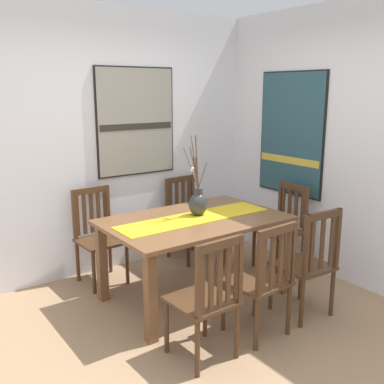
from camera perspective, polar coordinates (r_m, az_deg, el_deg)
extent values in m
cube|color=#A37F5B|center=(3.57, 2.29, -19.07)|extent=(6.40, 6.40, 0.03)
cube|color=silver|center=(4.66, -11.90, 6.22)|extent=(6.40, 0.12, 2.70)
cube|color=silver|center=(4.46, 21.73, 5.28)|extent=(0.12, 6.40, 2.70)
cube|color=brown|center=(3.99, 0.35, -3.63)|extent=(1.60, 1.02, 0.03)
cube|color=brown|center=(3.42, -5.33, -13.42)|extent=(0.08, 0.08, 0.72)
cube|color=brown|center=(4.27, 11.75, -8.12)|extent=(0.08, 0.08, 0.72)
cube|color=brown|center=(4.12, -11.50, -8.88)|extent=(0.08, 0.08, 0.72)
cube|color=brown|center=(4.85, 4.25, -5.27)|extent=(0.08, 0.08, 0.72)
cube|color=gold|center=(3.98, 0.35, -3.35)|extent=(1.48, 0.36, 0.01)
ellipsoid|color=#333338|center=(4.04, 0.80, -1.60)|extent=(0.18, 0.15, 0.21)
cylinder|color=#333338|center=(4.01, 0.80, 0.09)|extent=(0.08, 0.08, 0.06)
cylinder|color=brown|center=(3.92, 0.46, 2.41)|extent=(0.11, 0.07, 0.30)
cylinder|color=brown|center=(3.98, 0.34, 3.85)|extent=(0.04, 0.07, 0.47)
cylinder|color=brown|center=(3.92, 0.63, 2.47)|extent=(0.09, 0.08, 0.31)
cylinder|color=brown|center=(3.93, 1.35, 2.12)|extent=(0.01, 0.14, 0.26)
cylinder|color=brown|center=(3.93, 0.29, 3.10)|extent=(0.12, 0.03, 0.39)
cylinder|color=brown|center=(3.92, 0.63, 3.82)|extent=(0.08, 0.07, 0.49)
cylinder|color=brown|center=(4.03, -0.15, 3.10)|extent=(0.04, 0.19, 0.35)
sphere|color=silver|center=(3.96, 0.12, 2.91)|extent=(0.05, 0.05, 0.05)
cube|color=#4C301C|center=(3.22, 1.25, -13.76)|extent=(0.43, 0.43, 0.03)
cylinder|color=#4C301C|center=(3.36, -3.29, -16.85)|extent=(0.04, 0.04, 0.42)
cylinder|color=#4C301C|center=(3.55, 1.69, -15.09)|extent=(0.04, 0.04, 0.42)
cylinder|color=#4C301C|center=(3.11, 0.69, -19.49)|extent=(0.04, 0.04, 0.42)
cylinder|color=#4C301C|center=(3.31, 5.81, -17.36)|extent=(0.04, 0.04, 0.42)
cube|color=#4C301C|center=(2.88, 0.84, -11.52)|extent=(0.04, 0.04, 0.49)
cube|color=#4C301C|center=(3.09, 6.15, -9.77)|extent=(0.04, 0.04, 0.49)
cube|color=#4C301C|center=(2.90, 3.66, -6.73)|extent=(0.38, 0.04, 0.06)
cube|color=#4C301C|center=(2.90, 1.28, -11.65)|extent=(0.04, 0.02, 0.40)
cube|color=#4C301C|center=(2.94, 2.46, -11.27)|extent=(0.04, 0.02, 0.40)
cube|color=#4C301C|center=(2.99, 3.60, -10.89)|extent=(0.04, 0.02, 0.40)
cube|color=#4C301C|center=(3.03, 4.70, -10.52)|extent=(0.04, 0.02, 0.40)
cube|color=#4C301C|center=(3.08, 5.76, -10.15)|extent=(0.04, 0.02, 0.40)
cube|color=#4C301C|center=(3.54, 8.31, -11.34)|extent=(0.43, 0.43, 0.03)
cylinder|color=#4C301C|center=(3.64, 4.05, -14.39)|extent=(0.04, 0.04, 0.42)
cylinder|color=#4C301C|center=(3.86, 8.13, -12.77)|extent=(0.04, 0.04, 0.42)
cylinder|color=#4C301C|center=(3.41, 8.26, -16.48)|extent=(0.04, 0.04, 0.42)
cylinder|color=#4C301C|center=(3.65, 12.32, -14.56)|extent=(0.04, 0.04, 0.42)
cube|color=#4C301C|center=(3.20, 8.67, -9.11)|extent=(0.04, 0.04, 0.48)
cube|color=#4C301C|center=(3.45, 12.83, -7.60)|extent=(0.04, 0.04, 0.48)
cube|color=#4C301C|center=(3.25, 10.99, -4.85)|extent=(0.38, 0.05, 0.06)
cube|color=#4C301C|center=(3.23, 9.19, -9.17)|extent=(0.04, 0.02, 0.39)
cube|color=#4C301C|center=(3.30, 10.29, -8.77)|extent=(0.04, 0.02, 0.39)
cube|color=#4C301C|center=(3.36, 11.34, -8.38)|extent=(0.04, 0.02, 0.39)
cube|color=#4C301C|center=(3.43, 12.35, -8.00)|extent=(0.04, 0.02, 0.39)
cube|color=#4C301C|center=(4.46, -11.56, -6.23)|extent=(0.44, 0.44, 0.03)
cylinder|color=#4C301C|center=(4.47, -8.29, -9.09)|extent=(0.04, 0.04, 0.42)
cylinder|color=#4C301C|center=(4.31, -12.49, -10.09)|extent=(0.04, 0.04, 0.42)
cylinder|color=#4C301C|center=(4.76, -10.48, -7.75)|extent=(0.04, 0.04, 0.42)
cylinder|color=#4C301C|center=(4.62, -14.47, -8.62)|extent=(0.04, 0.04, 0.42)
cube|color=#4C301C|center=(4.62, -10.78, -2.13)|extent=(0.04, 0.04, 0.50)
cube|color=#4C301C|center=(4.48, -14.87, -2.84)|extent=(0.04, 0.04, 0.50)
cube|color=#4C301C|center=(4.50, -12.93, 0.20)|extent=(0.38, 0.05, 0.06)
cube|color=#4C301C|center=(4.62, -11.08, -2.36)|extent=(0.04, 0.02, 0.41)
cube|color=#4C301C|center=(4.58, -11.93, -2.51)|extent=(0.04, 0.02, 0.41)
cube|color=#4C301C|center=(4.55, -12.78, -2.66)|extent=(0.04, 0.02, 0.41)
cube|color=#4C301C|center=(4.52, -13.65, -2.81)|extent=(0.04, 0.02, 0.41)
cube|color=#4C301C|center=(4.49, -14.53, -2.97)|extent=(0.04, 0.02, 0.41)
cube|color=#4C301C|center=(4.76, 11.10, -4.99)|extent=(0.43, 0.43, 0.03)
cylinder|color=#4C301C|center=(4.59, 10.98, -8.58)|extent=(0.04, 0.04, 0.42)
cylinder|color=#4C301C|center=(4.83, 7.94, -7.34)|extent=(0.04, 0.04, 0.42)
cylinder|color=#4C301C|center=(4.84, 14.02, -7.59)|extent=(0.04, 0.04, 0.42)
cylinder|color=#4C301C|center=(5.07, 10.99, -6.48)|extent=(0.04, 0.04, 0.42)
cube|color=#4C301C|center=(4.70, 14.42, -2.21)|extent=(0.04, 0.04, 0.47)
cube|color=#4C301C|center=(4.94, 11.30, -1.32)|extent=(0.04, 0.04, 0.47)
cube|color=#4C301C|center=(4.77, 12.95, 0.63)|extent=(0.04, 0.38, 0.06)
cube|color=#4C301C|center=(4.73, 14.02, -2.27)|extent=(0.02, 0.04, 0.38)
cube|color=#4C301C|center=(4.79, 13.21, -2.04)|extent=(0.02, 0.04, 0.38)
cube|color=#4C301C|center=(4.85, 12.42, -1.81)|extent=(0.02, 0.04, 0.38)
cube|color=#4C301C|center=(4.91, 11.65, -1.59)|extent=(0.02, 0.04, 0.38)
cube|color=#4C301C|center=(4.99, -0.20, -3.86)|extent=(0.44, 0.44, 0.03)
cylinder|color=#4C301C|center=(5.04, 2.70, -6.34)|extent=(0.04, 0.04, 0.42)
cylinder|color=#4C301C|center=(4.82, -0.51, -7.24)|extent=(0.04, 0.04, 0.42)
cylinder|color=#4C301C|center=(5.30, 0.09, -5.34)|extent=(0.04, 0.04, 0.42)
cylinder|color=#4C301C|center=(5.09, -3.06, -6.14)|extent=(0.04, 0.04, 0.42)
cube|color=#4C301C|center=(5.18, 0.02, -0.36)|extent=(0.04, 0.04, 0.48)
cube|color=#4C301C|center=(4.97, -3.20, -0.97)|extent=(0.04, 0.04, 0.48)
cube|color=#4C301C|center=(5.03, -1.57, 1.65)|extent=(0.38, 0.06, 0.06)
cube|color=#4C301C|center=(5.16, -0.35, -0.59)|extent=(0.04, 0.02, 0.39)
cube|color=#4C301C|center=(5.10, -1.15, -0.74)|extent=(0.04, 0.02, 0.39)
cube|color=#4C301C|center=(5.05, -1.96, -0.90)|extent=(0.04, 0.02, 0.39)
cube|color=#4C301C|center=(4.99, -2.79, -1.06)|extent=(0.04, 0.02, 0.39)
cube|color=#4C301C|center=(3.91, 14.03, -9.17)|extent=(0.44, 0.44, 0.03)
cylinder|color=#4C301C|center=(4.00, 10.12, -11.92)|extent=(0.04, 0.04, 0.42)
cylinder|color=#4C301C|center=(4.23, 13.79, -10.65)|extent=(0.04, 0.04, 0.42)
cylinder|color=#4C301C|center=(3.77, 13.92, -13.72)|extent=(0.04, 0.04, 0.42)
cylinder|color=#4C301C|center=(4.02, 17.56, -12.23)|extent=(0.04, 0.04, 0.42)
cube|color=#4C301C|center=(3.57, 14.46, -6.77)|extent=(0.04, 0.04, 0.51)
cube|color=#4C301C|center=(3.83, 18.18, -5.66)|extent=(0.04, 0.04, 0.51)
cube|color=#4C301C|center=(3.63, 16.61, -2.86)|extent=(0.38, 0.05, 0.06)
cube|color=#4C301C|center=(3.62, 15.17, -6.78)|extent=(0.04, 0.02, 0.42)
cube|color=#4C301C|center=(3.71, 16.37, -6.42)|extent=(0.04, 0.02, 0.42)
cube|color=#4C301C|center=(3.79, 17.52, -6.07)|extent=(0.04, 0.02, 0.42)
cube|color=black|center=(4.76, -7.25, 8.96)|extent=(0.91, 0.04, 1.12)
cube|color=gray|center=(4.74, -7.12, 8.95)|extent=(0.88, 0.01, 1.09)
cube|color=#2D2823|center=(4.74, -7.07, 8.35)|extent=(0.85, 0.00, 0.07)
cube|color=black|center=(4.93, 12.69, 7.31)|extent=(0.04, 0.88, 1.31)
cube|color=#284C56|center=(4.91, 12.52, 7.30)|extent=(0.01, 0.85, 1.28)
cube|color=gold|center=(4.95, 12.32, 4.02)|extent=(0.00, 0.82, 0.08)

